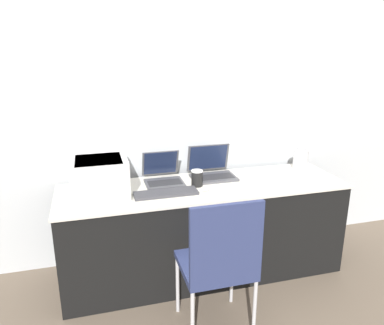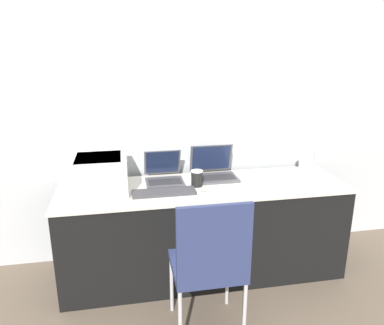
{
  "view_description": "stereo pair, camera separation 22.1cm",
  "coord_description": "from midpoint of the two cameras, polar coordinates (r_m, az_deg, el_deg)",
  "views": [
    {
      "loc": [
        -0.79,
        -2.22,
        1.75
      ],
      "look_at": [
        -0.08,
        0.33,
        0.92
      ],
      "focal_mm": 35.0,
      "sensor_mm": 36.0,
      "label": 1
    },
    {
      "loc": [
        -0.57,
        -2.27,
        1.75
      ],
      "look_at": [
        -0.08,
        0.33,
        0.92
      ],
      "focal_mm": 35.0,
      "sensor_mm": 36.0,
      "label": 2
    }
  ],
  "objects": [
    {
      "name": "chair",
      "position": [
        2.29,
        5.56,
        -14.59
      ],
      "size": [
        0.43,
        0.41,
        0.94
      ],
      "color": "navy",
      "rests_on": "ground_plane"
    },
    {
      "name": "external_keyboard",
      "position": [
        2.67,
        -1.92,
        -4.59
      ],
      "size": [
        0.45,
        0.14,
        0.02
      ],
      "color": "#3D3D42",
      "rests_on": "table"
    },
    {
      "name": "wall_back",
      "position": [
        3.07,
        2.33,
        8.96
      ],
      "size": [
        8.0,
        0.05,
        2.6
      ],
      "color": "silver",
      "rests_on": "ground_plane"
    },
    {
      "name": "metal_pitcher",
      "position": [
        3.27,
        18.96,
        0.2
      ],
      "size": [
        0.12,
        0.12,
        0.22
      ],
      "color": "silver",
      "rests_on": "table"
    },
    {
      "name": "laptop_right",
      "position": [
        3.0,
        5.44,
        -1.26
      ],
      "size": [
        0.35,
        0.3,
        0.25
      ],
      "color": "#4C4C51",
      "rests_on": "table"
    },
    {
      "name": "printer",
      "position": [
        2.73,
        -11.67,
        -1.44
      ],
      "size": [
        0.39,
        0.4,
        0.27
      ],
      "color": "silver",
      "rests_on": "table"
    },
    {
      "name": "table",
      "position": [
        2.97,
        3.9,
        -10.27
      ],
      "size": [
        2.16,
        0.63,
        0.74
      ],
      "color": "black",
      "rests_on": "ground_plane"
    },
    {
      "name": "ground_plane",
      "position": [
        2.92,
        5.32,
        -19.44
      ],
      "size": [
        14.0,
        14.0,
        0.0
      ],
      "primitive_type": "plane",
      "color": "#6B5B4C"
    },
    {
      "name": "mouse",
      "position": [
        2.71,
        4.19,
        -4.15
      ],
      "size": [
        0.07,
        0.04,
        0.03
      ],
      "color": "silver",
      "rests_on": "table"
    },
    {
      "name": "laptop_left",
      "position": [
        2.89,
        -2.11,
        -1.94
      ],
      "size": [
        0.29,
        0.32,
        0.23
      ],
      "color": "#4C4C51",
      "rests_on": "table"
    },
    {
      "name": "coffee_cup",
      "position": [
        2.8,
        3.02,
        -2.45
      ],
      "size": [
        0.09,
        0.09,
        0.12
      ],
      "color": "black",
      "rests_on": "table"
    }
  ]
}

